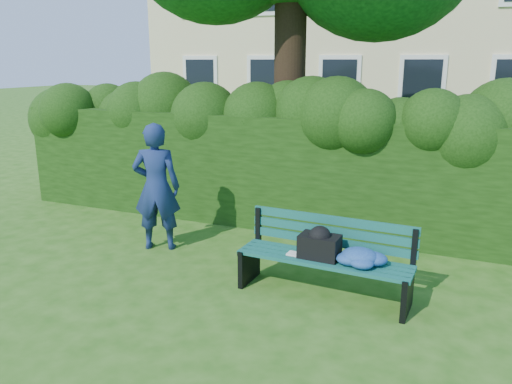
% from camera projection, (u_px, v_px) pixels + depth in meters
% --- Properties ---
extents(ground, '(80.00, 80.00, 0.00)m').
position_uv_depth(ground, '(238.00, 276.00, 6.31)').
color(ground, '#275A13').
rests_on(ground, ground).
extents(hedge, '(10.00, 1.00, 1.80)m').
position_uv_depth(hedge, '(294.00, 172.00, 8.05)').
color(hedge, black).
rests_on(hedge, ground).
extents(park_bench, '(2.01, 0.65, 0.89)m').
position_uv_depth(park_bench, '(332.00, 255.00, 5.64)').
color(park_bench, '#0D433F').
rests_on(park_bench, ground).
extents(man_reading, '(0.78, 0.65, 1.82)m').
position_uv_depth(man_reading, '(156.00, 187.00, 7.03)').
color(man_reading, navy).
rests_on(man_reading, ground).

